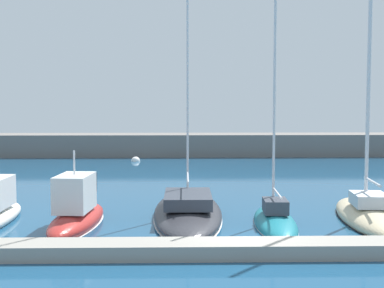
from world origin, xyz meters
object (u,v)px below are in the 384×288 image
object	(u,v)px
motorboat_red_second	(77,213)
sailboat_teal_fourth	(275,221)
sailboat_charcoal_third	(188,211)
sailboat_sand_fifth	(368,213)
mooring_buoy_white	(136,161)

from	to	relation	value
motorboat_red_second	sailboat_teal_fourth	world-z (taller)	sailboat_teal_fourth
sailboat_charcoal_third	sailboat_teal_fourth	distance (m)	4.07
sailboat_charcoal_third	sailboat_teal_fourth	world-z (taller)	sailboat_charcoal_third
sailboat_charcoal_third	sailboat_sand_fifth	distance (m)	7.88
sailboat_sand_fifth	sailboat_charcoal_third	bearing A→B (deg)	87.72
motorboat_red_second	mooring_buoy_white	world-z (taller)	motorboat_red_second
sailboat_sand_fifth	sailboat_teal_fourth	bearing A→B (deg)	106.40
motorboat_red_second	sailboat_sand_fifth	xyz separation A→B (m)	(12.47, 0.77, -0.24)
sailboat_sand_fifth	motorboat_red_second	bearing A→B (deg)	98.47
motorboat_red_second	sailboat_sand_fifth	world-z (taller)	sailboat_sand_fifth
motorboat_red_second	mooring_buoy_white	distance (m)	24.63
sailboat_teal_fourth	mooring_buoy_white	world-z (taller)	sailboat_teal_fourth
sailboat_teal_fourth	mooring_buoy_white	bearing A→B (deg)	19.88
sailboat_charcoal_third	sailboat_teal_fourth	size ratio (longest dim) A/B	1.44
motorboat_red_second	sailboat_teal_fourth	distance (m)	8.29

